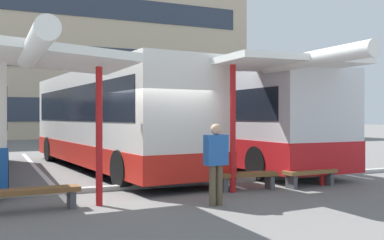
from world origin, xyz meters
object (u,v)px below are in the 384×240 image
Objects in this scene: coach_bus_2 at (218,122)px; bench_0 at (29,194)px; coach_bus_1 at (110,119)px; bench_1 at (247,177)px; waiting_shelter_1 at (286,66)px; waiting_shelter_0 at (29,58)px; waiting_passenger_0 at (216,158)px; bench_2 at (310,174)px.

bench_0 is at bearing -139.60° from coach_bus_2.
coach_bus_1 is 7.36× the size of bench_1.
waiting_shelter_1 is at bearing 0.53° from bench_0.
waiting_shelter_0 is 2.64m from bench_0.
coach_bus_1 is at bearing -178.00° from coach_bus_2.
bench_0 is (-3.18, -6.25, -1.43)m from coach_bus_1.
bench_2 is at bearing 19.44° from waiting_passenger_0.
bench_1 is (-2.30, -5.96, -1.31)m from coach_bus_2.
coach_bus_1 reaches higher than bench_2.
coach_bus_1 is 7.28m from waiting_passenger_0.
waiting_shelter_0 is 2.93× the size of bench_2.
coach_bus_1 is at bearing 122.55° from bench_2.
waiting_shelter_1 is (6.12, 0.29, 0.15)m from waiting_shelter_0.
coach_bus_2 reaches higher than waiting_shelter_1.
bench_2 is (-0.50, -6.17, -1.31)m from coach_bus_2.
coach_bus_2 is 7.76× the size of bench_1.
waiting_shelter_0 is 2.72× the size of waiting_passenger_0.
waiting_shelter_0 reaches higher than bench_2.
waiting_shelter_1 is 2.96m from bench_1.
coach_bus_2 is 8.38m from waiting_passenger_0.
bench_2 is at bearing -6.88° from bench_1.
waiting_shelter_1 reaches higher than bench_2.
coach_bus_2 reaches higher than bench_2.
coach_bus_2 reaches higher than bench_0.
waiting_shelter_1 is 2.85× the size of bench_2.
bench_1 is at bearing 7.42° from waiting_shelter_0.
coach_bus_2 is at bearing 41.43° from waiting_shelter_0.
coach_bus_1 reaches higher than bench_1.
waiting_passenger_0 is at bearing -157.61° from waiting_shelter_1.
waiting_passenger_0 is at bearing -15.24° from bench_0.
coach_bus_1 is 7.15m from bench_0.
bench_1 is (5.22, 0.44, -0.01)m from bench_0.
coach_bus_2 is at bearing 68.91° from bench_1.
coach_bus_1 reaches higher than waiting_shelter_0.
coach_bus_2 is 10.12m from waiting_shelter_0.
coach_bus_2 reaches higher than waiting_shelter_0.
coach_bus_1 reaches higher than bench_0.
bench_0 is 7.03m from bench_2.
waiting_passenger_0 is (-3.42, -1.21, 0.66)m from bench_2.
bench_2 is 0.93× the size of waiting_passenger_0.
coach_bus_2 reaches higher than waiting_passenger_0.
waiting_shelter_1 is at bearing -102.43° from coach_bus_2.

